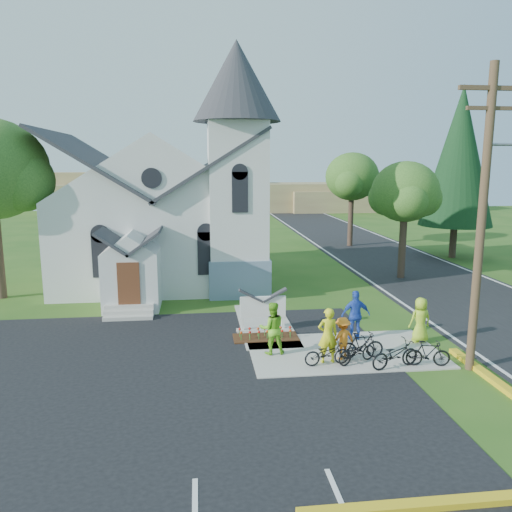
{
  "coord_description": "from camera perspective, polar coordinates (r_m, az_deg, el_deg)",
  "views": [
    {
      "loc": [
        -3.83,
        -16.56,
        6.93
      ],
      "look_at": [
        -1.27,
        5.0,
        2.87
      ],
      "focal_mm": 35.0,
      "sensor_mm": 36.0,
      "label": 1
    }
  ],
  "objects": [
    {
      "name": "bike_0",
      "position": [
        17.67,
        8.12,
        -10.95
      ],
      "size": [
        1.66,
        0.71,
        0.85
      ],
      "primitive_type": "imported",
      "rotation": [
        0.0,
        0.0,
        1.67
      ],
      "color": "black",
      "rests_on": "sidewalk"
    },
    {
      "name": "conifer",
      "position": [
        39.36,
        22.21,
        10.49
      ],
      "size": [
        5.2,
        5.2,
        12.4
      ],
      "color": "#37271E",
      "rests_on": "ground"
    },
    {
      "name": "cyclist_2",
      "position": [
        20.15,
        11.31,
        -6.63
      ],
      "size": [
        1.16,
        0.5,
        1.97
      ],
      "primitive_type": "imported",
      "rotation": [
        0.0,
        0.0,
        3.16
      ],
      "color": "blue",
      "rests_on": "sidewalk"
    },
    {
      "name": "flower_bed",
      "position": [
        20.25,
        1.12,
        -9.31
      ],
      "size": [
        2.6,
        1.1,
        0.07
      ],
      "primitive_type": "cube",
      "color": "#3C1D10",
      "rests_on": "ground"
    },
    {
      "name": "church",
      "position": [
        29.14,
        -10.06,
        7.12
      ],
      "size": [
        12.35,
        12.0,
        13.0
      ],
      "color": "silver",
      "rests_on": "ground"
    },
    {
      "name": "tree_road_near",
      "position": [
        31.16,
        16.69,
        6.98
      ],
      "size": [
        4.0,
        4.0,
        7.05
      ],
      "color": "#37271E",
      "rests_on": "ground"
    },
    {
      "name": "road",
      "position": [
        35.15,
        16.57,
        -1.21
      ],
      "size": [
        8.0,
        90.0,
        0.02
      ],
      "primitive_type": "cube",
      "color": "black",
      "rests_on": "ground"
    },
    {
      "name": "ground",
      "position": [
        18.36,
        5.92,
        -11.64
      ],
      "size": [
        120.0,
        120.0,
        0.0
      ],
      "primitive_type": "plane",
      "color": "#295117",
      "rests_on": "ground"
    },
    {
      "name": "bike_3",
      "position": [
        18.37,
        19.07,
        -10.48
      ],
      "size": [
        1.57,
        0.69,
        0.91
      ],
      "primitive_type": "imported",
      "rotation": [
        0.0,
        0.0,
        1.39
      ],
      "color": "black",
      "rests_on": "sidewalk"
    },
    {
      "name": "distant_hills",
      "position": [
        73.4,
        -1.13,
        6.87
      ],
      "size": [
        61.0,
        10.0,
        5.6
      ],
      "color": "#8B734D",
      "rests_on": "ground"
    },
    {
      "name": "bike_2",
      "position": [
        18.01,
        11.44,
        -10.61
      ],
      "size": [
        1.72,
        1.19,
        0.86
      ],
      "primitive_type": "imported",
      "rotation": [
        0.0,
        0.0,
        2.0
      ],
      "color": "black",
      "rests_on": "sidewalk"
    },
    {
      "name": "parking_lot",
      "position": [
        16.43,
        -17.83,
        -14.85
      ],
      "size": [
        20.0,
        16.0,
        0.02
      ],
      "primitive_type": "cube",
      "color": "black",
      "rests_on": "ground"
    },
    {
      "name": "sidewalk",
      "position": [
        19.16,
        10.05,
        -10.7
      ],
      "size": [
        7.0,
        4.0,
        0.05
      ],
      "primitive_type": "cube",
      "color": "#ABA69A",
      "rests_on": "ground"
    },
    {
      "name": "bike_4",
      "position": [
        17.89,
        15.6,
        -10.77
      ],
      "size": [
        1.93,
        1.1,
        0.96
      ],
      "primitive_type": "imported",
      "rotation": [
        0.0,
        0.0,
        1.84
      ],
      "color": "black",
      "rests_on": "sidewalk"
    },
    {
      "name": "church_sign",
      "position": [
        20.79,
        0.79,
        -5.9
      ],
      "size": [
        2.2,
        0.4,
        1.7
      ],
      "color": "#ABA69A",
      "rests_on": "ground"
    },
    {
      "name": "tree_road_mid",
      "position": [
        42.56,
        10.92,
        8.85
      ],
      "size": [
        4.4,
        4.4,
        7.8
      ],
      "color": "#37271E",
      "rests_on": "ground"
    },
    {
      "name": "cyclist_3",
      "position": [
        18.17,
        9.86,
        -9.24
      ],
      "size": [
        1.11,
        0.86,
        1.52
      ],
      "primitive_type": "imported",
      "rotation": [
        0.0,
        0.0,
        3.48
      ],
      "color": "orange",
      "rests_on": "sidewalk"
    },
    {
      "name": "cyclist_0",
      "position": [
        17.72,
        8.21,
        -8.95
      ],
      "size": [
        0.73,
        0.5,
        1.96
      ],
      "primitive_type": "imported",
      "rotation": [
        0.0,
        0.0,
        3.18
      ],
      "color": "yellow",
      "rests_on": "sidewalk"
    },
    {
      "name": "bike_1",
      "position": [
        18.4,
        11.98,
        -9.96
      ],
      "size": [
        1.65,
        0.53,
        0.98
      ],
      "primitive_type": "imported",
      "rotation": [
        0.0,
        0.0,
        1.61
      ],
      "color": "black",
      "rests_on": "sidewalk"
    },
    {
      "name": "utility_pole",
      "position": [
        17.71,
        24.63,
        4.69
      ],
      "size": [
        3.45,
        0.28,
        10.0
      ],
      "color": "#4D3526",
      "rests_on": "ground"
    },
    {
      "name": "cyclist_1",
      "position": [
        18.33,
        1.84,
        -8.23
      ],
      "size": [
        0.97,
        0.78,
        1.93
      ],
      "primitive_type": "imported",
      "rotation": [
        0.0,
        0.0,
        3.19
      ],
      "color": "#6CBD23",
      "rests_on": "sidewalk"
    },
    {
      "name": "cyclist_4",
      "position": [
        20.53,
        18.27,
        -6.94
      ],
      "size": [
        0.91,
        0.64,
        1.77
      ],
      "primitive_type": "imported",
      "rotation": [
        0.0,
        0.0,
        3.24
      ],
      "color": "#9BC224",
      "rests_on": "sidewalk"
    }
  ]
}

